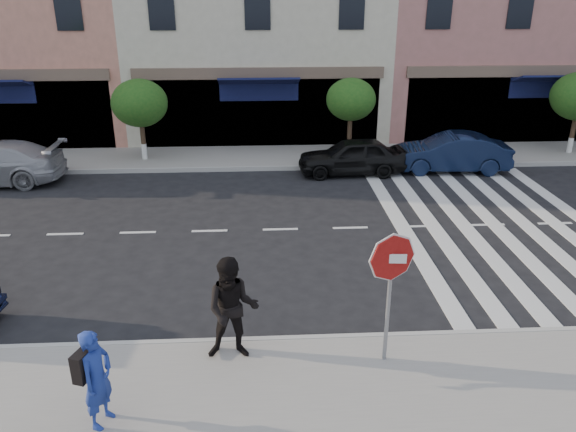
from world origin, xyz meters
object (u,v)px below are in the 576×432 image
object	(u,v)px
walker	(232,309)
car_far_mid	(352,156)
photographer	(97,379)
car_far_right	(450,153)
stop_sign	(391,270)

from	to	relation	value
walker	car_far_mid	world-z (taller)	walker
photographer	car_far_right	distance (m)	15.88
car_far_right	photographer	bearing A→B (deg)	-33.37
stop_sign	walker	bearing A→B (deg)	178.75
photographer	stop_sign	bearing A→B (deg)	-54.44
stop_sign	walker	xyz separation A→B (m)	(-2.71, 0.27, -0.84)
car_far_mid	stop_sign	bearing A→B (deg)	-8.13
stop_sign	walker	world-z (taller)	stop_sign
stop_sign	walker	distance (m)	2.85
photographer	car_far_right	bearing A→B (deg)	-17.08
photographer	walker	size ratio (longest dim) A/B	0.84
walker	car_far_right	distance (m)	13.46
photographer	car_far_mid	distance (m)	13.87
car_far_mid	photographer	bearing A→B (deg)	-27.11
walker	car_far_right	xyz separation A→B (m)	(7.60, 11.10, -0.43)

